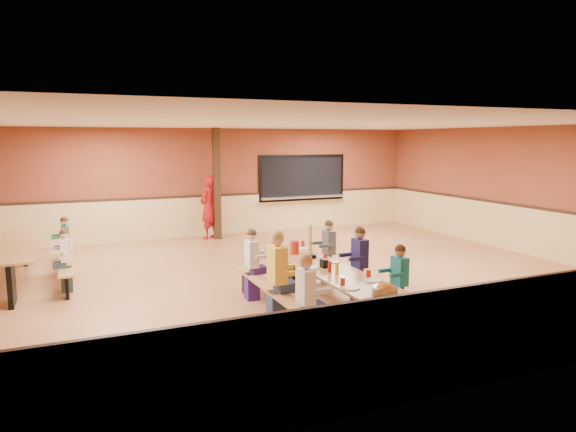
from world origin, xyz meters
name	(u,v)px	position (x,y,z in m)	size (l,w,h in m)	color
ground	(287,277)	(0.00, 0.00, 0.00)	(12.00, 12.00, 0.00)	brown
room_envelope	(287,243)	(0.00, 0.00, 0.69)	(12.04, 10.04, 3.02)	brown
kitchen_pass_through	(302,180)	(2.60, 4.96, 1.49)	(2.78, 0.28, 1.38)	black
structural_post	(217,184)	(-0.20, 4.40, 1.50)	(0.18, 0.18, 3.00)	black
cafeteria_table_main	(328,281)	(-0.29, -2.26, 0.53)	(1.91, 3.70, 0.74)	olive
cafeteria_table_second	(19,254)	(-4.82, 1.73, 0.53)	(1.91, 3.70, 0.74)	olive
seated_child_white_left	(306,301)	(-1.11, -3.22, 0.60)	(0.37, 0.30, 1.21)	white
seated_adult_yellow	(277,277)	(-1.11, -2.23, 0.68)	(0.44, 0.36, 1.35)	yellow
seated_child_grey_left	(252,265)	(-1.11, -1.09, 0.60)	(0.36, 0.30, 1.19)	silver
seated_child_teal_right	(399,284)	(0.54, -2.95, 0.57)	(0.34, 0.28, 1.15)	teal
seated_child_navy_right	(360,264)	(0.54, -1.82, 0.62)	(0.38, 0.31, 1.23)	#1F1B53
seated_child_char_right	(329,253)	(0.54, -0.71, 0.59)	(0.35, 0.29, 1.18)	#4D5458
seated_child_green_sec	(66,245)	(-3.99, 2.06, 0.57)	(0.33, 0.27, 1.13)	#2E6B4A
seated_child_tan_sec	(66,261)	(-3.99, 0.63, 0.56)	(0.32, 0.26, 1.11)	beige
standing_woman	(209,207)	(-0.40, 4.55, 0.86)	(0.63, 0.41, 1.73)	#B11414
punch_pitcher	(295,248)	(-0.37, -1.18, 0.85)	(0.16, 0.16, 0.22)	#B02317
chip_bowl	(385,290)	(-0.30, -3.82, 0.81)	(0.32, 0.32, 0.15)	orange
napkin_dispenser	(324,263)	(-0.33, -2.22, 0.80)	(0.10, 0.14, 0.13)	black
condiment_mustard	(337,268)	(-0.34, -2.64, 0.82)	(0.06, 0.06, 0.17)	yellow
condiment_ketchup	(330,266)	(-0.39, -2.50, 0.82)	(0.06, 0.06, 0.17)	#B2140F
table_paddle	(310,250)	(-0.26, -1.56, 0.88)	(0.16, 0.16, 0.56)	black
place_settings	(328,264)	(-0.29, -2.26, 0.80)	(0.65, 3.30, 0.11)	beige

